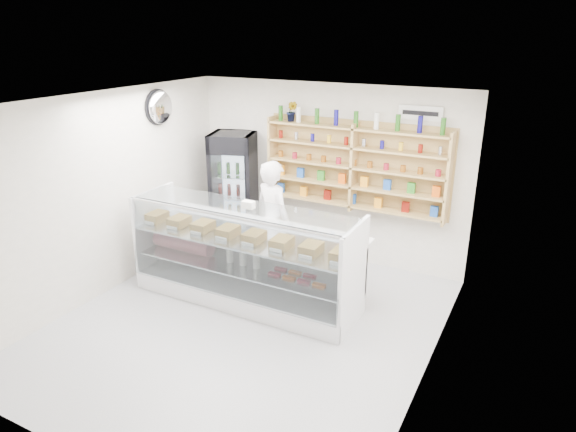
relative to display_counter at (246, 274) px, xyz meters
The scene contains 8 objects.
room 1.24m from the display_counter, 59.22° to the right, with size 5.00×5.00×5.00m.
display_counter is the anchor object (origin of this frame).
shop_worker 0.95m from the display_counter, 90.66° to the left, with size 0.66×0.43×1.81m, color silver.
drinks_cooler 2.04m from the display_counter, 127.53° to the left, with size 0.88×0.87×1.96m.
wall_shelving 2.30m from the display_counter, 64.02° to the left, with size 2.84×0.28×1.33m.
potted_plant 2.65m from the display_counter, 96.56° to the left, with size 0.17×0.14×0.32m, color #1E6626.
security_mirror 2.83m from the display_counter, 161.48° to the left, with size 0.15×0.50×0.50m, color silver.
wall_sign 3.30m from the display_counter, 47.00° to the left, with size 0.62×0.03×0.20m, color white.
Camera 1 is at (3.11, -4.76, 3.56)m, focal length 32.00 mm.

